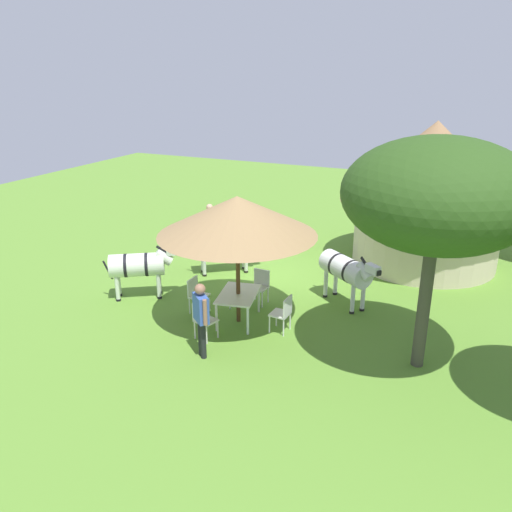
{
  "coord_description": "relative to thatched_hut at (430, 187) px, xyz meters",
  "views": [
    {
      "loc": [
        13.05,
        5.64,
        5.85
      ],
      "look_at": [
        1.03,
        0.21,
        1.0
      ],
      "focal_mm": 35.89,
      "sensor_mm": 36.0,
      "label": 1
    }
  ],
  "objects": [
    {
      "name": "patio_chair_west_end",
      "position": [
        7.25,
        -3.88,
        -1.91
      ],
      "size": [
        0.52,
        0.54,
        0.9
      ],
      "rotation": [
        0.0,
        0.0,
        1.3
      ],
      "color": "silver",
      "rests_on": "ground_plane"
    },
    {
      "name": "patio_chair_near_lawn",
      "position": [
        6.16,
        -2.36,
        -1.91
      ],
      "size": [
        0.46,
        0.44,
        0.9
      ],
      "rotation": [
        0.0,
        0.0,
        -3.19
      ],
      "color": "white",
      "rests_on": "ground_plane"
    },
    {
      "name": "zebra_toward_hut",
      "position": [
        4.1,
        -1.44,
        -1.46
      ],
      "size": [
        1.5,
        1.83,
        1.52
      ],
      "rotation": [
        0.0,
        0.0,
        5.64
      ],
      "color": "silver",
      "rests_on": "ground_plane"
    },
    {
      "name": "striped_lounge_chair",
      "position": [
        0.3,
        -4.35,
        -2.18
      ],
      "size": [
        0.88,
        0.96,
        0.64
      ],
      "rotation": [
        0.0,
        0.0,
        2.55
      ],
      "color": "teal",
      "rests_on": "ground_plane"
    },
    {
      "name": "shade_umbrella",
      "position": [
        6.1,
        -3.56,
        0.25
      ],
      "size": [
        3.72,
        3.72,
        3.14
      ],
      "color": "#4F321A",
      "rests_on": "ground_plane"
    },
    {
      "name": "thatched_hut",
      "position": [
        0.0,
        0.0,
        0.0
      ],
      "size": [
        5.43,
        5.43,
        4.42
      ],
      "rotation": [
        0.0,
        0.0,
        2.86
      ],
      "color": "beige",
      "rests_on": "ground_plane"
    },
    {
      "name": "patio_chair_near_hut",
      "position": [
        6.06,
        -4.76,
        -1.91
      ],
      "size": [
        0.45,
        0.43,
        0.9
      ],
      "rotation": [
        0.0,
        0.0,
        -0.03
      ],
      "color": "silver",
      "rests_on": "ground_plane"
    },
    {
      "name": "zebra_by_umbrella",
      "position": [
        3.35,
        -5.32,
        -1.45
      ],
      "size": [
        1.62,
        1.97,
        1.53
      ],
      "rotation": [
        0.0,
        0.0,
        0.65
      ],
      "color": "silver",
      "rests_on": "ground_plane"
    },
    {
      "name": "ground_plane",
      "position": [
        3.14,
        -4.17,
        -2.43
      ],
      "size": [
        36.0,
        36.0,
        0.0
      ],
      "primitive_type": "plane",
      "color": "#59872E"
    },
    {
      "name": "zebra_nearest_camera",
      "position": [
        5.91,
        -6.59,
        -1.52
      ],
      "size": [
        1.37,
        1.83,
        1.45
      ],
      "rotation": [
        0.0,
        0.0,
        0.57
      ],
      "color": "silver",
      "rests_on": "ground_plane"
    },
    {
      "name": "patio_dining_table",
      "position": [
        6.1,
        -3.56,
        -1.78
      ],
      "size": [
        1.48,
        1.13,
        0.74
      ],
      "rotation": [
        0.0,
        0.0,
        0.21
      ],
      "color": "silver",
      "rests_on": "ground_plane"
    },
    {
      "name": "standing_watcher",
      "position": [
        1.85,
        -6.7,
        -1.45
      ],
      "size": [
        0.46,
        0.45,
        1.64
      ],
      "rotation": [
        0.0,
        0.0,
        -0.76
      ],
      "color": "black",
      "rests_on": "ground_plane"
    },
    {
      "name": "patio_chair_east_end",
      "position": [
        4.9,
        -3.52,
        -1.91
      ],
      "size": [
        0.44,
        0.46,
        0.9
      ],
      "rotation": [
        0.0,
        0.0,
        -1.61
      ],
      "color": "silver",
      "rests_on": "ground_plane"
    },
    {
      "name": "acacia_tree_far_lawn",
      "position": [
        6.32,
        0.72,
        1.2
      ],
      "size": [
        3.61,
        3.61,
        4.73
      ],
      "color": "#404032",
      "rests_on": "ground_plane"
    },
    {
      "name": "guest_beside_umbrella",
      "position": [
        7.89,
        -3.55,
        -1.42
      ],
      "size": [
        0.46,
        0.49,
        1.69
      ],
      "rotation": [
        0.0,
        0.0,
        4.0
      ],
      "color": "black",
      "rests_on": "ground_plane"
    }
  ]
}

